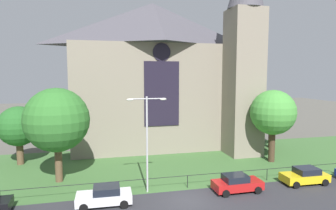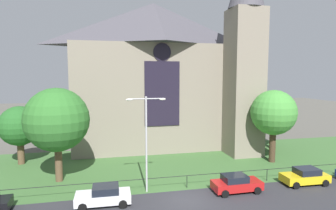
{
  "view_description": "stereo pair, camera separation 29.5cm",
  "coord_description": "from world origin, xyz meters",
  "views": [
    {
      "loc": [
        -6.55,
        -21.5,
        10.03
      ],
      "look_at": [
        0.34,
        8.0,
        6.89
      ],
      "focal_mm": 31.06,
      "sensor_mm": 36.0,
      "label": 1
    },
    {
      "loc": [
        -6.27,
        -21.57,
        10.03
      ],
      "look_at": [
        0.34,
        8.0,
        6.89
      ],
      "focal_mm": 31.06,
      "sensor_mm": 36.0,
      "label": 2
    }
  ],
  "objects": [
    {
      "name": "tree_right_far",
      "position": [
        16.24,
        13.56,
        4.92
      ],
      "size": [
        4.28,
        4.28,
        7.13
      ],
      "color": "#4C3823",
      "rests_on": "ground"
    },
    {
      "name": "tree_left_near",
      "position": [
        -10.54,
        6.74,
        5.85
      ],
      "size": [
        5.96,
        5.96,
        8.87
      ],
      "color": "brown",
      "rests_on": "ground"
    },
    {
      "name": "iron_railing",
      "position": [
        0.84,
        2.5,
        0.98
      ],
      "size": [
        31.75,
        0.07,
        1.13
      ],
      "color": "black",
      "rests_on": "ground"
    },
    {
      "name": "streetlamp_near",
      "position": [
        -2.8,
        2.4,
        5.25
      ],
      "size": [
        3.37,
        0.26,
        8.25
      ],
      "color": "#B2B2B7",
      "rests_on": "ground"
    },
    {
      "name": "tree_left_far",
      "position": [
        -15.51,
        13.32,
        4.31
      ],
      "size": [
        4.45,
        4.45,
        6.59
      ],
      "color": "brown",
      "rests_on": "ground"
    },
    {
      "name": "parked_car_red",
      "position": [
        4.72,
        0.69,
        0.74
      ],
      "size": [
        4.22,
        2.06,
        1.51
      ],
      "rotation": [
        0.0,
        0.0,
        0.01
      ],
      "color": "#B21919",
      "rests_on": "ground"
    },
    {
      "name": "parked_car_yellow",
      "position": [
        11.7,
        0.95,
        0.74
      ],
      "size": [
        4.25,
        2.12,
        1.51
      ],
      "rotation": [
        0.0,
        0.0,
        3.11
      ],
      "color": "gold",
      "rests_on": "ground"
    },
    {
      "name": "ground",
      "position": [
        0.0,
        10.0,
        0.0
      ],
      "size": [
        160.0,
        160.0,
        0.0
      ],
      "primitive_type": "plane",
      "color": "#56544C"
    },
    {
      "name": "church_building",
      "position": [
        1.61,
        19.02,
        10.27
      ],
      "size": [
        23.2,
        16.2,
        26.0
      ],
      "color": "gray",
      "rests_on": "ground"
    },
    {
      "name": "grass_verge",
      "position": [
        0.0,
        8.0,
        0.0
      ],
      "size": [
        120.0,
        20.0,
        0.01
      ],
      "primitive_type": "cube",
      "color": "#3D6633",
      "rests_on": "ground"
    },
    {
      "name": "tree_right_near",
      "position": [
        12.65,
        7.84,
        5.72
      ],
      "size": [
        5.15,
        5.15,
        8.35
      ],
      "color": "#423021",
      "rests_on": "ground"
    },
    {
      "name": "parked_car_white",
      "position": [
        -6.42,
        0.59,
        0.74
      ],
      "size": [
        4.24,
        2.1,
        1.51
      ],
      "rotation": [
        0.0,
        0.0,
        3.12
      ],
      "color": "silver",
      "rests_on": "ground"
    }
  ]
}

